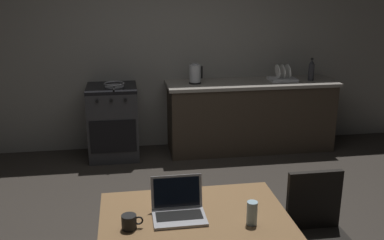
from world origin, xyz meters
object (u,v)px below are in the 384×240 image
Objects in this scene: laptop at (179,209)px; dish_rack at (283,77)px; dining_table at (195,229)px; coffee_mug at (129,222)px; bottle at (311,70)px; stove_oven at (113,122)px; electric_kettle at (195,74)px; chair at (318,229)px; frying_pan at (114,85)px; drinking_glass at (252,213)px.

dish_rack reaches higher than laptop.
dish_rack reaches higher than dining_table.
coffee_mug is at bearing -123.85° from dish_rack.
dish_rack is at bearing 61.28° from laptop.
bottle is at bearing 55.83° from laptop.
stove_oven is 2.64× the size of dish_rack.
electric_kettle is at bearing 80.62° from laptop.
chair is 2.58× the size of dish_rack.
chair is 3.16m from frying_pan.
stove_oven is 1.02× the size of chair.
bottle is (2.07, 2.84, 0.28)m from laptop.
bottle is (2.52, -0.05, 0.59)m from stove_oven.
chair is at bearing -63.82° from stove_oven.
coffee_mug is 3.61m from dish_rack.
chair is at bearing 21.04° from drinking_glass.
stove_oven is 2.94m from laptop.
electric_kettle reaches higher than chair.
frying_pan is at bearing 179.51° from bottle.
laptop is (-0.10, 0.05, 0.12)m from dining_table.
laptop is (-0.95, -0.04, 0.25)m from chair.
laptop is 2.52× the size of coffee_mug.
drinking_glass is at bearing -4.64° from coffee_mug.
electric_kettle reaches higher than coffee_mug.
bottle reaches higher than chair.
bottle is at bearing -0.49° from frying_pan.
dining_table is at bearing 166.85° from chair.
laptop reaches higher than dining_table.
frying_pan is (-0.51, 2.91, 0.28)m from dining_table.
dish_rack is (1.13, -0.00, -0.07)m from electric_kettle.
frying_pan is at bearing 105.41° from drinking_glass.
drinking_glass is at bearing -19.02° from dining_table.
electric_kettle is at bearing 80.78° from dining_table.
electric_kettle reaches higher than dining_table.
dish_rack is (0.76, 2.85, 0.44)m from chair.
dish_rack is at bearing 67.06° from drinking_glass.
bottle is 0.69× the size of frying_pan.
dining_table is 0.16m from laptop.
chair is at bearing -104.97° from dish_rack.
laptop is at bearing 18.76° from coffee_mug.
dining_table is 3.37m from dish_rack.
frying_pan is at bearing 100.13° from laptop.
dish_rack is at bearing -0.00° from electric_kettle.
coffee_mug is (-0.30, -0.10, -0.00)m from laptop.
frying_pan is 1.23× the size of dish_rack.
laptop is 1.11× the size of bottle.
laptop is at bearing -101.23° from electric_kettle.
laptop is 2.90m from frying_pan.
laptop is at bearing -81.12° from stove_oven.
stove_oven is at bearing 96.72° from chair.
chair reaches higher than coffee_mug.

